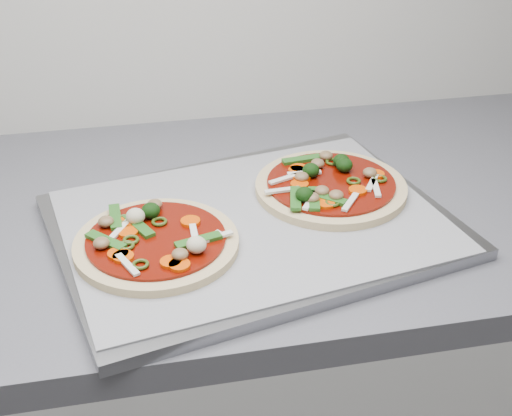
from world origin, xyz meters
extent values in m
cube|color=#5B5B63|center=(0.00, 1.30, 0.88)|extent=(3.60, 0.60, 0.04)
cube|color=gray|center=(-0.08, 1.22, 0.91)|extent=(0.57, 0.47, 0.02)
cube|color=gray|center=(-0.08, 1.22, 0.92)|extent=(0.53, 0.43, 0.00)
cylinder|color=#DDB989|center=(-0.21, 1.19, 0.92)|extent=(0.23, 0.23, 0.01)
cylinder|color=#701400|center=(-0.21, 1.19, 0.93)|extent=(0.19, 0.19, 0.00)
torus|color=#344812|center=(-0.24, 1.18, 0.94)|extent=(0.02, 0.02, 0.00)
cylinder|color=#FE4200|center=(-0.25, 1.22, 0.93)|extent=(0.04, 0.04, 0.00)
ellipsoid|color=beige|center=(-0.23, 1.22, 0.94)|extent=(0.03, 0.03, 0.02)
torus|color=#344812|center=(-0.25, 1.17, 0.94)|extent=(0.03, 0.03, 0.00)
cube|color=#2B641B|center=(-0.27, 1.19, 0.94)|extent=(0.05, 0.05, 0.00)
cube|color=white|center=(-0.15, 1.17, 0.94)|extent=(0.05, 0.03, 0.00)
cylinder|color=#FE4200|center=(-0.25, 1.15, 0.93)|extent=(0.03, 0.03, 0.00)
cube|color=white|center=(-0.14, 1.17, 0.94)|extent=(0.05, 0.02, 0.00)
cube|color=#2B641B|center=(-0.26, 1.24, 0.94)|extent=(0.02, 0.06, 0.00)
torus|color=#344812|center=(-0.23, 1.13, 0.94)|extent=(0.03, 0.03, 0.00)
torus|color=#344812|center=(-0.25, 1.23, 0.94)|extent=(0.02, 0.02, 0.00)
cube|color=white|center=(-0.25, 1.21, 0.94)|extent=(0.03, 0.05, 0.00)
cube|color=white|center=(-0.16, 1.18, 0.94)|extent=(0.01, 0.05, 0.00)
cube|color=#2B641B|center=(-0.23, 1.21, 0.94)|extent=(0.04, 0.06, 0.00)
cube|color=#2B641B|center=(-0.16, 1.16, 0.94)|extent=(0.06, 0.03, 0.00)
cylinder|color=#FE4200|center=(-0.19, 1.12, 0.93)|extent=(0.03, 0.03, 0.00)
ellipsoid|color=olive|center=(-0.19, 1.13, 0.94)|extent=(0.02, 0.02, 0.01)
cylinder|color=#FE4200|center=(-0.24, 1.20, 0.93)|extent=(0.03, 0.03, 0.00)
cylinder|color=#FE4200|center=(-0.17, 1.21, 0.93)|extent=(0.03, 0.03, 0.00)
cylinder|color=#FE4200|center=(-0.26, 1.16, 0.93)|extent=(0.03, 0.03, 0.00)
cube|color=white|center=(-0.25, 1.13, 0.94)|extent=(0.03, 0.05, 0.00)
cylinder|color=#FE4200|center=(-0.20, 1.13, 0.93)|extent=(0.03, 0.03, 0.00)
ellipsoid|color=olive|center=(-0.28, 1.18, 0.94)|extent=(0.03, 0.03, 0.01)
ellipsoid|color=#11350B|center=(-0.21, 1.23, 0.94)|extent=(0.03, 0.03, 0.02)
ellipsoid|color=olive|center=(-0.21, 1.25, 0.94)|extent=(0.03, 0.03, 0.01)
ellipsoid|color=beige|center=(-0.17, 1.14, 0.94)|extent=(0.03, 0.03, 0.02)
torus|color=#344812|center=(-0.20, 1.22, 0.94)|extent=(0.03, 0.03, 0.00)
ellipsoid|color=olive|center=(-0.27, 1.22, 0.94)|extent=(0.02, 0.02, 0.01)
cylinder|color=#DDB989|center=(0.04, 1.28, 0.92)|extent=(0.29, 0.29, 0.01)
cylinder|color=#701400|center=(0.04, 1.28, 0.93)|extent=(0.25, 0.25, 0.00)
cube|color=white|center=(0.05, 1.21, 0.94)|extent=(0.04, 0.04, 0.00)
cylinder|color=#FE4200|center=(0.10, 1.28, 0.94)|extent=(0.03, 0.03, 0.00)
torus|color=#344812|center=(0.11, 1.27, 0.94)|extent=(0.03, 0.03, 0.00)
cube|color=#2B641B|center=(-0.02, 1.24, 0.94)|extent=(0.03, 0.06, 0.00)
ellipsoid|color=olive|center=(0.00, 1.29, 0.94)|extent=(0.02, 0.02, 0.01)
cylinder|color=#FE4200|center=(0.00, 1.31, 0.94)|extent=(0.04, 0.04, 0.00)
cube|color=white|center=(-0.04, 1.26, 0.94)|extent=(0.05, 0.01, 0.00)
torus|color=#344812|center=(0.06, 1.33, 0.94)|extent=(0.02, 0.02, 0.00)
ellipsoid|color=olive|center=(0.05, 1.34, 0.94)|extent=(0.03, 0.03, 0.01)
cylinder|color=#FE4200|center=(0.00, 1.29, 0.94)|extent=(0.03, 0.03, 0.00)
ellipsoid|color=olive|center=(0.03, 1.32, 0.94)|extent=(0.03, 0.03, 0.01)
cube|color=white|center=(0.09, 1.24, 0.94)|extent=(0.02, 0.05, 0.00)
cylinder|color=#FE4200|center=(0.07, 1.24, 0.94)|extent=(0.03, 0.03, 0.00)
cube|color=#2B641B|center=(0.00, 1.23, 0.94)|extent=(0.03, 0.06, 0.00)
torus|color=#344812|center=(0.07, 1.27, 0.94)|extent=(0.03, 0.03, 0.00)
cube|color=white|center=(0.01, 1.30, 0.94)|extent=(0.05, 0.01, 0.00)
ellipsoid|color=olive|center=(0.00, 1.23, 0.94)|extent=(0.02, 0.02, 0.01)
cube|color=#2B641B|center=(0.01, 1.35, 0.94)|extent=(0.06, 0.02, 0.00)
ellipsoid|color=#11350B|center=(-0.01, 1.23, 0.94)|extent=(0.03, 0.03, 0.02)
cylinder|color=#FE4200|center=(-0.01, 1.27, 0.94)|extent=(0.03, 0.03, 0.00)
ellipsoid|color=#11350B|center=(0.01, 1.30, 0.94)|extent=(0.03, 0.03, 0.02)
ellipsoid|color=olive|center=(0.09, 1.28, 0.94)|extent=(0.03, 0.03, 0.01)
cube|color=white|center=(0.09, 1.26, 0.94)|extent=(0.03, 0.04, 0.00)
ellipsoid|color=#11350B|center=(0.06, 1.30, 0.94)|extent=(0.03, 0.03, 0.02)
ellipsoid|color=#11350B|center=(0.06, 1.32, 0.94)|extent=(0.03, 0.03, 0.02)
cylinder|color=#FE4200|center=(0.00, 1.32, 0.94)|extent=(0.03, 0.03, 0.00)
cube|color=#2B641B|center=(0.02, 1.23, 0.94)|extent=(0.05, 0.05, 0.00)
cylinder|color=#FE4200|center=(0.01, 1.22, 0.94)|extent=(0.03, 0.03, 0.00)
cube|color=white|center=(0.00, 1.23, 0.94)|extent=(0.03, 0.04, 0.00)
torus|color=#344812|center=(0.02, 1.22, 0.94)|extent=(0.03, 0.03, 0.00)
cube|color=white|center=(-0.02, 1.29, 0.94)|extent=(0.05, 0.02, 0.00)
ellipsoid|color=olive|center=(0.02, 1.24, 0.94)|extent=(0.03, 0.03, 0.01)
ellipsoid|color=olive|center=(0.03, 1.23, 0.94)|extent=(0.03, 0.03, 0.01)
camera|label=1|loc=(-0.24, 0.45, 1.41)|focal=50.00mm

